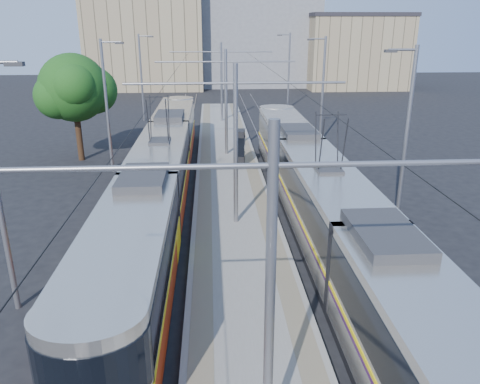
{
  "coord_description": "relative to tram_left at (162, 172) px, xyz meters",
  "views": [
    {
      "loc": [
        -1.05,
        -11.61,
        8.76
      ],
      "look_at": [
        0.21,
        8.35,
        1.6
      ],
      "focal_mm": 35.0,
      "sensor_mm": 36.0,
      "label": 1
    }
  ],
  "objects": [
    {
      "name": "ground",
      "position": [
        3.6,
        -11.28,
        -1.71
      ],
      "size": [
        160.0,
        160.0,
        0.0
      ],
      "primitive_type": "plane",
      "color": "black",
      "rests_on": "ground"
    },
    {
      "name": "tactile_strip_right",
      "position": [
        5.05,
        5.72,
        -1.4
      ],
      "size": [
        0.7,
        50.0,
        0.01
      ],
      "primitive_type": "cube",
      "color": "gray",
      "rests_on": "platform"
    },
    {
      "name": "tree",
      "position": [
        -6.1,
        9.0,
        3.1
      ],
      "size": [
        4.89,
        4.52,
        7.1
      ],
      "color": "#382314",
      "rests_on": "ground"
    },
    {
      "name": "building_right",
      "position": [
        23.6,
        46.72,
        3.49
      ],
      "size": [
        14.28,
        10.2,
        10.37
      ],
      "color": "#9C8B69",
      "rests_on": "ground"
    },
    {
      "name": "platform",
      "position": [
        3.6,
        5.72,
        -1.56
      ],
      "size": [
        4.0,
        50.0,
        0.3
      ],
      "primitive_type": "cube",
      "color": "gray",
      "rests_on": "ground"
    },
    {
      "name": "street_lamps",
      "position": [
        3.6,
        9.72,
        2.48
      ],
      "size": [
        15.18,
        38.22,
        8.0
      ],
      "color": "gray",
      "rests_on": "ground"
    },
    {
      "name": "building_left",
      "position": [
        -6.4,
        48.72,
        5.84
      ],
      "size": [
        16.32,
        12.24,
        15.08
      ],
      "color": "#9C8B69",
      "rests_on": "ground"
    },
    {
      "name": "building_centre",
      "position": [
        9.6,
        52.72,
        5.95
      ],
      "size": [
        18.36,
        14.28,
        15.3
      ],
      "color": "gray",
      "rests_on": "ground"
    },
    {
      "name": "rails",
      "position": [
        3.6,
        5.72,
        -1.69
      ],
      "size": [
        8.71,
        70.0,
        0.03
      ],
      "color": "gray",
      "rests_on": "ground"
    },
    {
      "name": "tactile_strip_left",
      "position": [
        2.15,
        5.72,
        -1.4
      ],
      "size": [
        0.7,
        50.0,
        0.01
      ],
      "primitive_type": "cube",
      "color": "gray",
      "rests_on": "platform"
    },
    {
      "name": "tram_left",
      "position": [
        0.0,
        0.0,
        0.0
      ],
      "size": [
        2.43,
        31.41,
        5.5
      ],
      "color": "black",
      "rests_on": "ground"
    },
    {
      "name": "shelter",
      "position": [
        4.34,
        5.79,
        -0.22
      ],
      "size": [
        0.76,
        1.1,
        2.27
      ],
      "rotation": [
        0.0,
        0.0,
        -0.13
      ],
      "color": "black",
      "rests_on": "platform"
    },
    {
      "name": "catenary",
      "position": [
        3.6,
        2.87,
        2.82
      ],
      "size": [
        9.2,
        70.0,
        7.0
      ],
      "color": "gray",
      "rests_on": "platform"
    },
    {
      "name": "tram_right",
      "position": [
        7.2,
        -5.21,
        0.15
      ],
      "size": [
        2.43,
        32.3,
        5.5
      ],
      "color": "black",
      "rests_on": "ground"
    }
  ]
}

